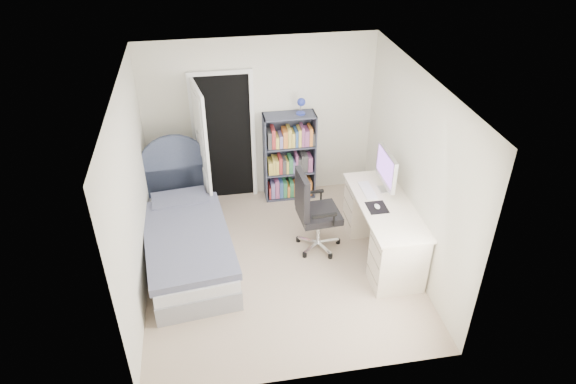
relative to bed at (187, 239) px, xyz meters
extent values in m
cube|color=tan|center=(1.18, -0.34, -0.33)|extent=(3.40, 3.60, 0.05)
cube|color=white|center=(1.18, -0.34, 2.22)|extent=(3.40, 3.60, 0.05)
cube|color=silver|center=(1.18, 1.48, 0.95)|extent=(3.40, 0.05, 2.50)
cube|color=silver|center=(1.18, -2.17, 0.95)|extent=(3.40, 0.05, 2.50)
cube|color=silver|center=(-0.54, -0.34, 0.95)|extent=(0.05, 3.60, 2.50)
cube|color=silver|center=(2.91, -0.34, 0.95)|extent=(0.05, 3.60, 2.50)
cube|color=black|center=(0.63, 1.45, 0.70)|extent=(0.80, 0.01, 2.00)
cube|color=white|center=(0.20, 1.43, 0.70)|extent=(0.06, 0.06, 2.00)
cube|color=white|center=(1.06, 1.43, 0.70)|extent=(0.06, 0.06, 2.00)
cube|color=white|center=(0.63, 1.43, 1.73)|extent=(0.92, 0.06, 0.06)
cube|color=white|center=(0.30, 1.03, 0.70)|extent=(0.18, 0.79, 2.00)
cube|color=gray|center=(0.01, -0.11, -0.17)|extent=(1.23, 2.21, 0.27)
cube|color=silver|center=(0.01, -0.11, 0.04)|extent=(1.21, 2.17, 0.17)
cube|color=slate|center=(0.02, -0.21, 0.17)|extent=(1.24, 1.90, 0.11)
cube|color=slate|center=(-0.07, 0.65, 0.19)|extent=(0.79, 0.50, 0.13)
cube|color=#373F56|center=(-0.11, 0.98, 0.12)|extent=(1.00, 0.18, 0.84)
cylinder|color=#373F56|center=(-0.11, 0.98, 0.54)|extent=(1.00, 0.18, 1.00)
cylinder|color=tan|center=(-0.43, 1.05, -0.03)|extent=(0.04, 0.04, 0.54)
cylinder|color=tan|center=(-0.43, 1.43, -0.03)|extent=(0.04, 0.04, 0.54)
cylinder|color=tan|center=(-0.06, 1.05, -0.03)|extent=(0.04, 0.04, 0.54)
cylinder|color=tan|center=(-0.06, 1.43, -0.03)|extent=(0.04, 0.04, 0.54)
cube|color=tan|center=(-0.24, 1.24, 0.22)|extent=(0.43, 0.43, 0.03)
cube|color=tan|center=(-0.24, 1.24, -0.11)|extent=(0.39, 0.39, 0.02)
cube|color=#B24C33|center=(-0.30, 1.24, 0.25)|extent=(0.17, 0.24, 0.03)
cube|color=#3F598C|center=(-0.30, 1.24, 0.28)|extent=(0.16, 0.23, 0.03)
cube|color=#D8CC7F|center=(-0.30, 1.24, 0.31)|extent=(0.15, 0.22, 0.03)
cylinder|color=silver|center=(0.24, 1.06, -0.29)|extent=(0.20, 0.20, 0.02)
cylinder|color=silver|center=(0.24, 1.06, 0.39)|extent=(0.02, 0.02, 1.38)
sphere|color=silver|center=(0.30, 1.02, 1.05)|extent=(0.08, 0.08, 0.08)
cube|color=#3A3E4F|center=(1.22, 1.29, 0.39)|extent=(0.02, 0.33, 1.39)
cube|color=#3A3E4F|center=(1.97, 1.29, 0.39)|extent=(0.02, 0.33, 1.39)
cube|color=#3A3E4F|center=(1.59, 1.29, 1.07)|extent=(0.78, 0.33, 0.02)
cube|color=#3A3E4F|center=(1.59, 1.29, -0.29)|extent=(0.78, 0.33, 0.02)
cube|color=#3A3E4F|center=(1.59, 1.45, 0.39)|extent=(0.78, 0.01, 1.39)
cube|color=#3A3E4F|center=(1.59, 1.29, 0.14)|extent=(0.74, 0.31, 0.02)
cube|color=#3A3E4F|center=(1.59, 1.29, 0.58)|extent=(0.74, 0.31, 0.02)
cylinder|color=#233198|center=(1.76, 1.29, 1.09)|extent=(0.13, 0.13, 0.02)
cylinder|color=silver|center=(1.76, 1.29, 1.18)|extent=(0.02, 0.02, 0.18)
sphere|color=#233198|center=(1.76, 1.26, 1.28)|extent=(0.12, 0.12, 0.12)
cube|color=#B23333|center=(1.27, 1.27, -0.17)|extent=(0.03, 0.23, 0.20)
cube|color=#7F72B2|center=(1.32, 1.27, -0.14)|extent=(0.06, 0.23, 0.26)
cube|color=#994C7F|center=(1.38, 1.27, -0.12)|extent=(0.06, 0.23, 0.30)
cube|color=#335999|center=(1.45, 1.27, -0.14)|extent=(0.06, 0.23, 0.27)
cube|color=#337F4C|center=(1.51, 1.27, -0.14)|extent=(0.06, 0.23, 0.27)
cube|color=orange|center=(1.56, 1.27, -0.18)|extent=(0.04, 0.23, 0.19)
cube|color=#337F4C|center=(1.62, 1.27, -0.15)|extent=(0.06, 0.23, 0.25)
cube|color=orange|center=(1.66, 1.27, -0.18)|extent=(0.03, 0.23, 0.18)
cube|color=orange|center=(1.71, 1.27, -0.17)|extent=(0.05, 0.23, 0.20)
cube|color=#994C7F|center=(1.76, 1.27, -0.15)|extent=(0.05, 0.23, 0.25)
cube|color=#3F3F3F|center=(1.81, 1.27, -0.16)|extent=(0.03, 0.23, 0.22)
cube|color=#335999|center=(1.85, 1.27, -0.15)|extent=(0.03, 0.23, 0.25)
cube|color=orange|center=(1.90, 1.27, -0.15)|extent=(0.07, 0.23, 0.24)
cube|color=#D8BF4C|center=(1.29, 1.27, 0.26)|extent=(0.06, 0.23, 0.21)
cube|color=#D8BF4C|center=(1.34, 1.27, 0.28)|extent=(0.04, 0.23, 0.24)
cube|color=#D8BF4C|center=(1.39, 1.27, 0.28)|extent=(0.05, 0.23, 0.23)
cube|color=#B23333|center=(1.44, 1.27, 0.29)|extent=(0.05, 0.23, 0.26)
cube|color=#3F3F3F|center=(1.50, 1.27, 0.27)|extent=(0.05, 0.23, 0.23)
cube|color=#D8BF4C|center=(1.55, 1.27, 0.26)|extent=(0.03, 0.23, 0.20)
cube|color=#337F4C|center=(1.60, 1.27, 0.28)|extent=(0.06, 0.23, 0.24)
cube|color=#7F72B2|center=(1.65, 1.27, 0.25)|extent=(0.04, 0.23, 0.18)
cube|color=#994C7F|center=(1.69, 1.27, 0.31)|extent=(0.03, 0.23, 0.30)
cube|color=#3F3F3F|center=(1.73, 1.27, 0.28)|extent=(0.04, 0.23, 0.23)
cube|color=#3F3F3F|center=(1.78, 1.27, 0.30)|extent=(0.03, 0.23, 0.27)
cube|color=#3F3F3F|center=(1.83, 1.27, 0.30)|extent=(0.07, 0.23, 0.27)
cube|color=#994C7F|center=(1.90, 1.27, 0.28)|extent=(0.06, 0.23, 0.24)
cube|color=#3F3F3F|center=(1.28, 1.27, 0.74)|extent=(0.06, 0.23, 0.26)
cube|color=#B23333|center=(1.34, 1.27, 0.76)|extent=(0.05, 0.23, 0.31)
cube|color=#D8BF4C|center=(1.40, 1.27, 0.69)|extent=(0.05, 0.23, 0.18)
cube|color=#7F72B2|center=(1.45, 1.27, 0.70)|extent=(0.05, 0.23, 0.19)
cube|color=orange|center=(1.52, 1.27, 0.74)|extent=(0.06, 0.23, 0.26)
cube|color=#D8BF4C|center=(1.58, 1.27, 0.75)|extent=(0.05, 0.23, 0.29)
cube|color=#D8BF4C|center=(1.64, 1.27, 0.72)|extent=(0.05, 0.23, 0.23)
cube|color=#335999|center=(1.68, 1.27, 0.73)|extent=(0.04, 0.23, 0.25)
cube|color=#D8BF4C|center=(1.73, 1.27, 0.74)|extent=(0.04, 0.23, 0.27)
cube|color=#994C7F|center=(1.78, 1.27, 0.75)|extent=(0.04, 0.23, 0.30)
cube|color=#994C7F|center=(1.84, 1.27, 0.73)|extent=(0.07, 0.23, 0.25)
cube|color=orange|center=(1.90, 1.27, 0.74)|extent=(0.05, 0.23, 0.28)
cube|color=#3F3F3F|center=(1.95, 1.27, 0.70)|extent=(0.05, 0.23, 0.19)
cube|color=#F1E2CA|center=(2.55, -0.37, 0.50)|extent=(0.67, 1.68, 0.03)
cube|color=#F1E2CA|center=(2.55, -0.96, 0.09)|extent=(0.62, 0.45, 0.79)
cube|color=#F1E2CA|center=(2.55, 0.22, 0.09)|extent=(0.62, 0.45, 0.79)
cube|color=silver|center=(2.66, -0.04, 0.52)|extent=(0.18, 0.18, 0.01)
cube|color=silver|center=(2.69, -0.04, 0.64)|extent=(0.03, 0.07, 0.25)
cube|color=silver|center=(2.64, -0.04, 0.85)|extent=(0.05, 0.63, 0.45)
cube|color=#9254CC|center=(2.61, -0.04, 0.87)|extent=(0.00, 0.56, 0.36)
cube|color=white|center=(2.42, -0.04, 0.52)|extent=(0.15, 0.45, 0.02)
cube|color=black|center=(2.42, -0.43, 0.51)|extent=(0.25, 0.29, 0.00)
ellipsoid|color=white|center=(2.42, -0.43, 0.53)|extent=(0.07, 0.11, 0.03)
cube|color=silver|center=(1.91, -0.06, -0.24)|extent=(0.31, 0.06, 0.03)
cylinder|color=black|center=(2.05, -0.05, -0.27)|extent=(0.06, 0.06, 0.07)
cube|color=silver|center=(1.79, 0.07, -0.24)|extent=(0.12, 0.31, 0.03)
cylinder|color=black|center=(1.83, 0.22, -0.27)|extent=(0.06, 0.06, 0.07)
cube|color=silver|center=(1.63, 0.01, -0.24)|extent=(0.28, 0.20, 0.03)
cylinder|color=black|center=(1.51, 0.09, -0.27)|extent=(0.06, 0.06, 0.07)
cube|color=silver|center=(1.65, -0.16, -0.24)|extent=(0.26, 0.23, 0.03)
cylinder|color=black|center=(1.53, -0.26, -0.27)|extent=(0.06, 0.06, 0.07)
cube|color=silver|center=(1.81, -0.20, -0.24)|extent=(0.15, 0.30, 0.03)
cylinder|color=black|center=(1.87, -0.34, -0.27)|extent=(0.06, 0.06, 0.07)
cylinder|color=silver|center=(1.76, -0.07, -0.01)|extent=(0.06, 0.06, 0.46)
cube|color=black|center=(1.76, -0.07, 0.24)|extent=(0.56, 0.56, 0.10)
cube|color=black|center=(1.52, -0.09, 0.59)|extent=(0.11, 0.48, 0.60)
cube|color=black|center=(1.76, -0.35, 0.41)|extent=(0.33, 0.07, 0.03)
cube|color=black|center=(1.72, 0.21, 0.41)|extent=(0.33, 0.07, 0.03)
camera|label=1|loc=(0.41, -5.48, 4.16)|focal=32.00mm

